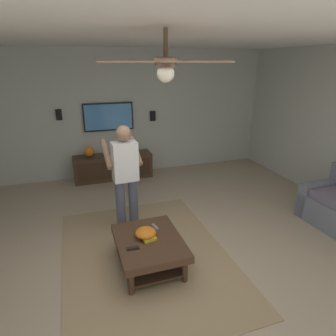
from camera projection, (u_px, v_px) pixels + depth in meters
The scene contains 17 objects.
ground_plane at pixel (165, 262), 3.82m from camera, with size 8.44×8.44×0.00m, color tan.
wall_back_tv at pixel (116, 114), 6.49m from camera, with size 0.10×7.23×2.77m, color #B2B7AD.
ceiling_slab at pixel (164, 24), 2.86m from camera, with size 7.14×7.23×0.10m, color white.
area_rug at pixel (146, 256), 3.94m from camera, with size 2.94×2.14×0.01m, color #9E8460.
coffee_table at pixel (149, 246), 3.67m from camera, with size 1.00×0.80×0.40m.
media_console at pixel (113, 167), 6.52m from camera, with size 0.45×1.70×0.55m.
tv at pixel (108, 117), 6.37m from camera, with size 0.05×1.08×0.61m.
person_standing at pixel (125, 173), 4.31m from camera, with size 0.56×0.56×1.64m.
bowl at pixel (146, 233), 3.65m from camera, with size 0.26×0.26×0.12m, color orange.
remote_white at pixel (144, 230), 3.79m from camera, with size 0.15×0.04×0.02m, color white.
remote_black at pixel (133, 248), 3.42m from camera, with size 0.15×0.04×0.02m, color black.
remote_grey at pixel (155, 227), 3.87m from camera, with size 0.15×0.04×0.02m, color slate.
book at pixel (148, 236), 3.65m from camera, with size 0.22×0.16×0.04m, color gold.
vase_round at pixel (89, 152), 6.27m from camera, with size 0.22×0.22×0.22m, color orange.
wall_speaker_left at pixel (153, 116), 6.69m from camera, with size 0.06×0.12×0.22m, color black.
wall_speaker_right at pixel (59, 115), 6.05m from camera, with size 0.06×0.12×0.22m, color black.
ceiling_fan at pixel (167, 65), 2.61m from camera, with size 1.20×1.17×0.46m.
Camera 1 is at (-3.02, 0.97, 2.46)m, focal length 31.23 mm.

